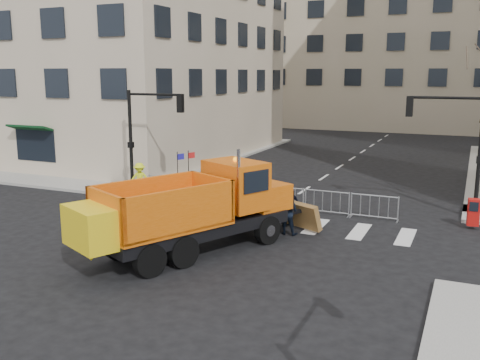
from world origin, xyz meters
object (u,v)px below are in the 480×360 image
at_px(plow_truck, 190,208).
at_px(cop_a, 275,203).
at_px(worker, 140,179).
at_px(newspaper_box, 473,212).
at_px(cop_c, 287,204).
at_px(cop_b, 288,212).

height_order(plow_truck, cop_a, plow_truck).
xyz_separation_m(worker, newspaper_box, (15.57, 0.83, -0.27)).
relative_size(cop_a, cop_c, 0.94).
relative_size(cop_b, worker, 1.07).
distance_m(cop_c, worker, 8.58).
xyz_separation_m(cop_a, cop_c, (0.66, -0.26, 0.05)).
xyz_separation_m(cop_b, cop_c, (-0.46, 1.33, -0.02)).
relative_size(cop_b, cop_c, 1.02).
bearing_deg(cop_b, worker, -18.76).
xyz_separation_m(cop_c, worker, (-8.43, 1.58, 0.11)).
height_order(cop_b, cop_c, cop_b).
relative_size(cop_a, newspaper_box, 1.47).
height_order(cop_a, worker, worker).
relative_size(plow_truck, newspaper_box, 8.78).
relative_size(plow_truck, cop_a, 5.97).
bearing_deg(newspaper_box, cop_a, -171.10).
bearing_deg(worker, cop_a, -38.66).
bearing_deg(worker, cop_b, -47.13).
bearing_deg(cop_b, newspaper_box, -151.43).
bearing_deg(newspaper_box, cop_b, -157.26).
xyz_separation_m(plow_truck, worker, (-6.52, 6.41, -0.66)).
xyz_separation_m(cop_c, newspaper_box, (7.14, 2.40, -0.16)).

